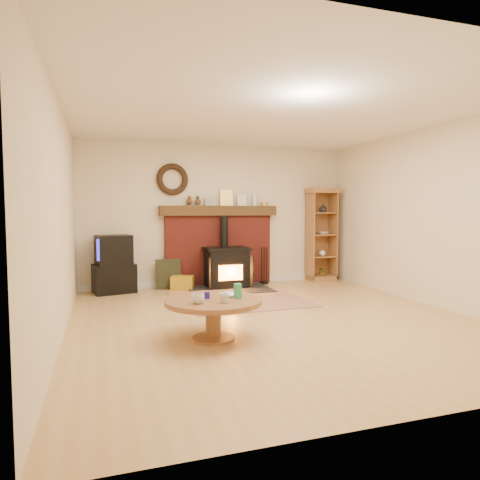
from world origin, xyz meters
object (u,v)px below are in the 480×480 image
object	(u,v)px
curio_cabinet	(321,234)
coffee_table	(213,307)
tv_unit	(114,265)
wood_stove	(227,269)

from	to	relation	value
curio_cabinet	coffee_table	bearing A→B (deg)	-133.59
tv_unit	coffee_table	xyz separation A→B (m)	(0.95, -3.08, -0.11)
curio_cabinet	wood_stove	bearing A→B (deg)	-172.15
curio_cabinet	coffee_table	size ratio (longest dim) A/B	1.75
coffee_table	curio_cabinet	bearing A→B (deg)	46.41
wood_stove	curio_cabinet	bearing A→B (deg)	7.85
wood_stove	coffee_table	xyz separation A→B (m)	(-0.99, -2.89, 0.01)
wood_stove	tv_unit	world-z (taller)	wood_stove
wood_stove	coffee_table	world-z (taller)	wood_stove
wood_stove	curio_cabinet	xyz separation A→B (m)	(2.03, 0.28, 0.56)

